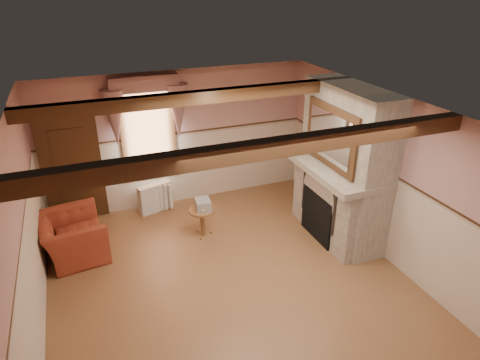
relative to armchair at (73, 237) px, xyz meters
name	(u,v)px	position (x,y,z in m)	size (l,w,h in m)	color
floor	(229,281)	(2.25, -1.64, -0.38)	(5.50, 6.00, 0.01)	brown
ceiling	(227,111)	(2.25, -1.64, 2.42)	(5.50, 6.00, 0.01)	silver
wall_back	(178,139)	(2.25, 1.36, 1.02)	(5.50, 0.02, 2.80)	tan
wall_front	(347,358)	(2.25, -4.64, 1.02)	(5.50, 0.02, 2.80)	tan
wall_left	(22,243)	(-0.50, -1.64, 1.02)	(0.02, 6.00, 2.80)	tan
wall_right	(382,175)	(5.00, -1.64, 1.02)	(0.02, 6.00, 2.80)	tan
wainscot	(229,241)	(2.25, -1.64, 0.37)	(5.50, 6.00, 1.50)	beige
chair_rail	(228,198)	(2.25, -1.64, 1.12)	(5.50, 6.00, 0.08)	black
firebox	(320,216)	(4.25, -1.04, 0.07)	(0.20, 0.95, 0.90)	black
armchair	(73,237)	(0.00, 0.00, 0.00)	(1.16, 1.02, 0.76)	maroon
side_table	(202,222)	(2.25, -0.20, -0.10)	(0.48, 0.48, 0.55)	brown
book_stack	(203,205)	(2.27, -0.20, 0.27)	(0.26, 0.32, 0.20)	#B7AD8C
radiator	(155,198)	(1.63, 1.06, -0.08)	(0.70, 0.18, 0.60)	silver
bowl	(333,160)	(4.49, -0.93, 1.09)	(0.36, 0.36, 0.09)	brown
mantel_clock	(316,146)	(4.49, -0.33, 1.14)	(0.14, 0.24, 0.20)	black
oil_lamp	(317,145)	(4.49, -0.37, 1.18)	(0.11, 0.11, 0.28)	gold
candle_red	(354,172)	(4.49, -1.54, 1.12)	(0.06, 0.06, 0.16)	#AB1B15
jar_yellow	(348,169)	(4.49, -1.37, 1.10)	(0.06, 0.06, 0.12)	gold
fireplace	(345,165)	(4.67, -1.04, 1.02)	(0.85, 2.00, 2.80)	gray
mantel	(336,168)	(4.49, -1.04, 0.98)	(1.05, 2.05, 0.12)	gray
overmantel_mirror	(330,137)	(4.31, -1.04, 1.59)	(0.06, 1.44, 1.04)	silver
door	(73,171)	(0.15, 1.30, 0.67)	(1.10, 0.10, 2.10)	black
window	(148,131)	(1.65, 1.33, 1.27)	(1.06, 0.08, 2.02)	white
window_drapes	(146,102)	(1.65, 1.24, 1.87)	(1.30, 0.14, 1.40)	gray
ceiling_beam_front	(265,149)	(2.25, -2.84, 2.32)	(5.50, 0.18, 0.20)	black
ceiling_beam_back	(201,97)	(2.25, -0.44, 2.32)	(5.50, 0.18, 0.20)	black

